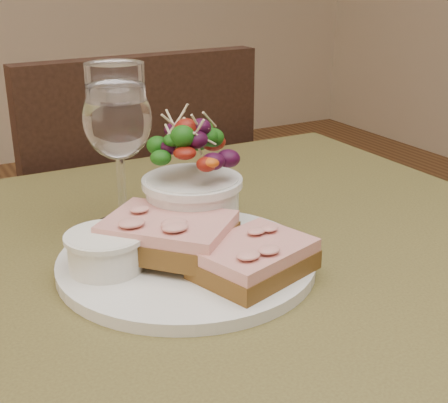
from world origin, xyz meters
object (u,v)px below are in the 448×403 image
dinner_plate (187,261)px  sandwich_front (254,259)px  chair_far (120,331)px  ramekin (106,249)px  wine_glass (118,124)px  salad_bowl (192,179)px  cafe_table (230,353)px  sandwich_back (168,234)px

dinner_plate → sandwich_front: sandwich_front is taller
chair_far → sandwich_front: (-0.08, -0.68, 0.48)m
dinner_plate → ramekin: 0.08m
ramekin → wine_glass: size_ratio=0.41×
ramekin → salad_bowl: 0.13m
ramekin → cafe_table: bearing=-17.0°
dinner_plate → ramekin: ramekin is taller
salad_bowl → ramekin: bearing=-159.4°
chair_far → sandwich_back: size_ratio=5.97×
cafe_table → sandwich_front: 0.14m
chair_far → sandwich_back: (-0.14, -0.61, 0.49)m
salad_bowl → wine_glass: wine_glass is taller
salad_bowl → cafe_table: bearing=-87.8°
sandwich_back → wine_glass: wine_glass is taller
salad_bowl → wine_glass: 0.10m
cafe_table → ramekin: size_ratio=11.16×
chair_far → wine_glass: size_ratio=5.14×
ramekin → salad_bowl: (0.11, 0.04, 0.04)m
chair_far → sandwich_back: 0.79m
salad_bowl → sandwich_back: bearing=-136.1°
dinner_plate → ramekin: (-0.08, 0.01, 0.03)m
dinner_plate → cafe_table: bearing=-32.2°
cafe_table → sandwich_back: bearing=151.4°
dinner_plate → wine_glass: (-0.02, 0.13, 0.12)m
cafe_table → wine_glass: size_ratio=4.57×
sandwich_back → salad_bowl: size_ratio=1.19×
cafe_table → dinner_plate: dinner_plate is taller
cafe_table → sandwich_front: bearing=-86.8°
sandwich_front → ramekin: bearing=129.6°
cafe_table → sandwich_back: sandwich_back is taller
sandwich_front → chair_far: bearing=65.8°
cafe_table → chair_far: chair_far is taller
cafe_table → salad_bowl: bearing=92.2°
sandwich_back → salad_bowl: (0.05, 0.05, 0.03)m
ramekin → salad_bowl: size_ratio=0.56×
sandwich_back → ramekin: size_ratio=2.10×
sandwich_front → ramekin: 0.14m
dinner_plate → ramekin: bearing=171.2°
cafe_table → sandwich_back: 0.15m
sandwich_back → chair_far: bearing=124.8°
chair_far → salad_bowl: size_ratio=7.09×
cafe_table → salad_bowl: (-0.00, 0.08, 0.17)m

